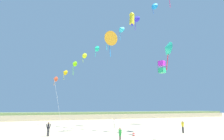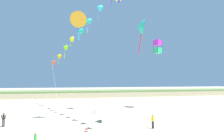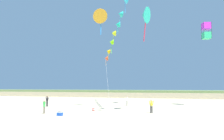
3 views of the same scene
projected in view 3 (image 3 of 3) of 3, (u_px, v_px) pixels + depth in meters
ground_plane at (72, 119)px, 22.61m from camera, size 240.00×240.00×0.00m
dune_ridge at (153, 94)px, 68.47m from camera, size 120.00×11.17×2.09m
person_near_left at (47, 100)px, 37.15m from camera, size 0.58×0.23×1.66m
person_near_right at (44, 106)px, 27.33m from camera, size 0.21×0.54×1.55m
person_mid_center at (127, 100)px, 38.99m from camera, size 0.28×0.52×1.53m
person_far_left at (151, 105)px, 27.75m from camera, size 0.58×0.23×1.65m
kite_banner_string at (123, 6)px, 39.24m from camera, size 17.54×29.22×23.93m
large_kite_low_lead at (101, 16)px, 36.43m from camera, size 2.36×1.23×4.07m
large_kite_high_solo at (206, 31)px, 38.21m from camera, size 1.53×1.53×2.63m
large_kite_outer_drift at (145, 15)px, 30.05m from camera, size 1.39×2.26×4.44m
beach_cooler at (60, 114)px, 25.11m from camera, size 0.58×0.41×0.46m
beach_ball at (93, 109)px, 30.38m from camera, size 0.36×0.36×0.36m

